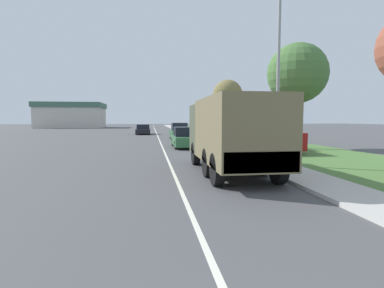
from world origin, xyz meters
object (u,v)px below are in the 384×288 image
at_px(military_truck, 231,131).
at_px(car_third_ahead, 143,130).
at_px(car_nearest_ahead, 186,138).
at_px(pickup_truck, 272,137).
at_px(lamp_post, 274,63).
at_px(car_second_ahead, 179,132).

xyz_separation_m(military_truck, car_third_ahead, (-4.07, 30.60, -1.00)).
distance_m(military_truck, car_nearest_ahead, 10.92).
distance_m(car_third_ahead, pickup_truck, 24.69).
relative_size(car_nearest_ahead, pickup_truck, 0.88).
distance_m(car_nearest_ahead, lamp_post, 10.47).
relative_size(car_second_ahead, lamp_post, 0.64).
height_order(car_second_ahead, pickup_truck, pickup_truck).
xyz_separation_m(car_second_ahead, car_third_ahead, (-3.97, 10.77, -0.14)).
height_order(car_third_ahead, pickup_truck, pickup_truck).
xyz_separation_m(car_nearest_ahead, pickup_truck, (5.35, -3.29, 0.21)).
xyz_separation_m(pickup_truck, lamp_post, (-2.51, -6.02, 3.65)).
distance_m(military_truck, car_second_ahead, 19.86).
xyz_separation_m(car_second_ahead, pickup_truck, (4.96, -12.25, 0.13)).
bearing_deg(lamp_post, car_second_ahead, 97.64).
relative_size(military_truck, pickup_truck, 1.33).
bearing_deg(lamp_post, pickup_truck, 67.39).
xyz_separation_m(military_truck, car_nearest_ahead, (-0.49, 10.87, -0.94)).
xyz_separation_m(car_nearest_ahead, lamp_post, (2.84, -9.31, 3.86)).
distance_m(pickup_truck, lamp_post, 7.47).
distance_m(car_third_ahead, lamp_post, 30.00).
bearing_deg(pickup_truck, car_nearest_ahead, 148.41).
distance_m(military_truck, lamp_post, 4.05).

